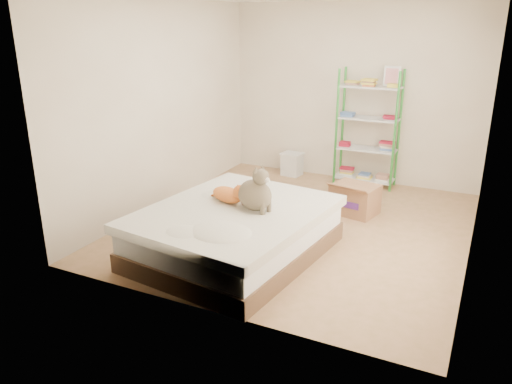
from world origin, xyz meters
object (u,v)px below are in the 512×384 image
Objects in this scene: grey_cat at (255,188)px; white_bin at (292,164)px; bed at (235,232)px; cardboard_box at (355,199)px; orange_cat at (227,193)px; shelf_unit at (368,130)px.

white_bin is at bearing 29.34° from grey_cat.
bed is 2.95m from white_bin.
grey_cat is (0.19, 0.08, 0.48)m from bed.
grey_cat is 0.74× the size of cardboard_box.
shelf_unit is (0.80, 2.77, 0.21)m from orange_cat.
orange_cat is 0.28× the size of shelf_unit.
shelf_unit is (0.63, 2.93, 0.57)m from bed.
bed is 3.05m from shelf_unit.
bed is 3.56× the size of cardboard_box.
grey_cat reaches higher than white_bin.
cardboard_box is (0.18, -1.22, -0.63)m from shelf_unit.
grey_cat reaches higher than cardboard_box.
bed is at bearing 126.86° from grey_cat.
shelf_unit is 1.32m from white_bin.
cardboard_box is at bearing -41.65° from white_bin.
grey_cat is 2.89m from shelf_unit.
bed is 1.90m from cardboard_box.
grey_cat is at bearing -75.71° from white_bin.
grey_cat is 0.26× the size of shelf_unit.
orange_cat is at bearing -106.19° from shelf_unit.
orange_cat is at bearing -110.74° from cardboard_box.
cardboard_box is at bearing -81.66° from shelf_unit.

